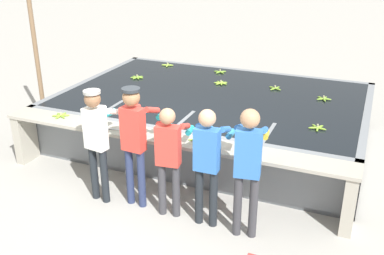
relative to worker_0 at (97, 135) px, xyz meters
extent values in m
plane|color=#A3A099|center=(0.76, 0.36, -1.03)|extent=(80.00, 80.00, 0.00)
cube|color=gray|center=(0.76, 2.69, -1.00)|extent=(5.51, 3.76, 0.06)
cube|color=gray|center=(0.76, 0.87, -0.59)|extent=(5.51, 0.12, 0.89)
cube|color=gray|center=(0.76, 4.51, -0.59)|extent=(5.51, 0.12, 0.89)
cube|color=gray|center=(-1.94, 2.69, -0.59)|extent=(0.12, 3.76, 0.89)
cube|color=gray|center=(3.45, 2.69, -0.59)|extent=(0.12, 3.76, 0.89)
cube|color=black|center=(0.76, 2.69, -0.56)|extent=(5.27, 3.52, 0.83)
cube|color=gray|center=(-0.62, 1.33, -0.59)|extent=(0.06, 0.80, 0.89)
cube|color=gray|center=(0.76, 1.33, -0.59)|extent=(0.06, 0.80, 0.89)
cube|color=gray|center=(2.13, 1.33, -0.59)|extent=(0.06, 0.80, 0.89)
cube|color=#A8A393|center=(0.76, 0.58, -0.16)|extent=(5.51, 0.45, 0.05)
cube|color=#A8A393|center=(-1.90, 0.58, -0.61)|extent=(0.16, 0.41, 0.84)
cube|color=#A8A393|center=(3.41, 0.58, -0.61)|extent=(0.16, 0.41, 0.84)
cylinder|color=#1E2328|center=(-0.10, -0.02, -0.61)|extent=(0.11, 0.11, 0.84)
cylinder|color=#1E2328|center=(0.09, -0.05, -0.61)|extent=(0.11, 0.11, 0.84)
cube|color=white|center=(-0.01, -0.03, 0.10)|extent=(0.34, 0.22, 0.59)
sphere|color=#896042|center=(-0.01, -0.03, 0.54)|extent=(0.23, 0.23, 0.23)
cylinder|color=#9E9E99|center=(-0.01, -0.03, 0.64)|extent=(0.24, 0.24, 0.04)
cylinder|color=white|center=(-0.12, 0.24, 0.31)|extent=(0.13, 0.32, 0.18)
cylinder|color=#1EA3AD|center=(-0.08, 0.49, 0.14)|extent=(0.11, 0.21, 0.08)
cylinder|color=white|center=(0.19, 0.19, 0.31)|extent=(0.13, 0.32, 0.18)
cylinder|color=#1EA3AD|center=(0.23, 0.44, 0.14)|extent=(0.11, 0.21, 0.08)
cylinder|color=navy|center=(0.45, 0.07, -0.60)|extent=(0.11, 0.11, 0.87)
cylinder|color=navy|center=(0.64, 0.05, -0.60)|extent=(0.11, 0.11, 0.87)
cube|color=#DB3D33|center=(0.54, 0.06, 0.15)|extent=(0.33, 0.20, 0.62)
sphere|color=#9E704C|center=(0.54, 0.06, 0.61)|extent=(0.24, 0.24, 0.24)
cylinder|color=#282D33|center=(0.54, 0.06, 0.72)|extent=(0.25, 0.25, 0.04)
cylinder|color=#DB3D33|center=(0.41, 0.32, 0.37)|extent=(0.11, 0.31, 0.18)
cylinder|color=teal|center=(0.43, 0.57, 0.21)|extent=(0.10, 0.21, 0.08)
cylinder|color=#DB3D33|center=(0.73, 0.29, 0.37)|extent=(0.11, 0.31, 0.18)
cylinder|color=teal|center=(0.75, 0.54, 0.21)|extent=(0.10, 0.21, 0.08)
cylinder|color=#38383D|center=(1.00, -0.01, -0.64)|extent=(0.11, 0.11, 0.78)
cylinder|color=#38383D|center=(1.19, 0.02, -0.64)|extent=(0.11, 0.11, 0.78)
cube|color=#DB3D33|center=(1.09, 0.01, 0.03)|extent=(0.34, 0.21, 0.56)
sphere|color=tan|center=(1.09, 0.01, 0.44)|extent=(0.21, 0.21, 0.21)
cylinder|color=#DB3D33|center=(0.90, 0.23, 0.22)|extent=(0.12, 0.32, 0.18)
cylinder|color=#1EA3AD|center=(0.87, 0.48, 0.06)|extent=(0.11, 0.21, 0.08)
cylinder|color=#DB3D33|center=(1.22, 0.27, 0.22)|extent=(0.12, 0.32, 0.18)
cylinder|color=#1EA3AD|center=(1.19, 0.52, 0.06)|extent=(0.11, 0.21, 0.08)
cylinder|color=#1E2328|center=(1.54, -0.01, -0.62)|extent=(0.11, 0.11, 0.82)
cylinder|color=#1E2328|center=(1.74, -0.01, -0.62)|extent=(0.11, 0.11, 0.82)
cube|color=blue|center=(1.64, -0.01, 0.08)|extent=(0.32, 0.18, 0.58)
sphere|color=tan|center=(1.64, -0.01, 0.51)|extent=(0.22, 0.22, 0.22)
cylinder|color=blue|center=(1.48, 0.24, 0.28)|extent=(0.09, 0.31, 0.18)
cylinder|color=teal|center=(1.47, 0.49, 0.12)|extent=(0.09, 0.20, 0.08)
cylinder|color=blue|center=(1.80, 0.25, 0.28)|extent=(0.09, 0.31, 0.18)
cylinder|color=teal|center=(1.79, 0.50, 0.12)|extent=(0.09, 0.20, 0.08)
cylinder|color=#38383D|center=(2.10, -0.07, -0.60)|extent=(0.11, 0.11, 0.87)
cylinder|color=#38383D|center=(2.29, -0.03, -0.60)|extent=(0.11, 0.11, 0.87)
cube|color=blue|center=(2.19, -0.05, 0.15)|extent=(0.34, 0.22, 0.62)
sphere|color=tan|center=(2.19, -0.05, 0.60)|extent=(0.24, 0.24, 0.24)
cylinder|color=blue|center=(2.00, 0.17, 0.37)|extent=(0.13, 0.32, 0.18)
cylinder|color=gold|center=(1.96, 0.42, 0.20)|extent=(0.11, 0.21, 0.08)
cylinder|color=blue|center=(2.31, 0.22, 0.37)|extent=(0.13, 0.32, 0.18)
cylinder|color=gold|center=(2.28, 0.47, 0.20)|extent=(0.11, 0.21, 0.08)
ellipsoid|color=#75A333|center=(2.74, 3.16, -0.12)|extent=(0.17, 0.04, 0.04)
ellipsoid|color=#75A333|center=(2.70, 3.21, -0.12)|extent=(0.08, 0.17, 0.04)
ellipsoid|color=#75A333|center=(2.64, 3.19, -0.12)|extent=(0.16, 0.12, 0.04)
ellipsoid|color=#75A333|center=(2.65, 3.12, -0.12)|extent=(0.16, 0.13, 0.04)
ellipsoid|color=#75A333|center=(2.71, 3.11, -0.12)|extent=(0.09, 0.17, 0.04)
cylinder|color=tan|center=(2.69, 3.16, -0.09)|extent=(0.03, 0.03, 0.04)
ellipsoid|color=#8CB738|center=(0.71, 3.38, -0.12)|extent=(0.15, 0.14, 0.04)
ellipsoid|color=#8CB738|center=(0.67, 3.40, -0.12)|extent=(0.04, 0.17, 0.04)
ellipsoid|color=#8CB738|center=(0.62, 3.38, -0.12)|extent=(0.16, 0.13, 0.04)
ellipsoid|color=#8CB738|center=(0.61, 3.34, -0.12)|extent=(0.17, 0.08, 0.04)
ellipsoid|color=#8CB738|center=(0.64, 3.30, -0.12)|extent=(0.10, 0.17, 0.04)
ellipsoid|color=#8CB738|center=(0.69, 3.30, -0.12)|extent=(0.11, 0.17, 0.04)
ellipsoid|color=#8CB738|center=(0.72, 3.34, -0.12)|extent=(0.17, 0.07, 0.04)
cylinder|color=tan|center=(0.67, 3.35, -0.09)|extent=(0.03, 0.03, 0.04)
ellipsoid|color=#75A333|center=(1.77, 3.47, -0.12)|extent=(0.11, 0.17, 0.04)
ellipsoid|color=#75A333|center=(1.70, 3.45, -0.12)|extent=(0.17, 0.11, 0.04)
ellipsoid|color=#75A333|center=(1.72, 3.37, -0.12)|extent=(0.11, 0.17, 0.04)
ellipsoid|color=#75A333|center=(1.79, 3.40, -0.12)|extent=(0.17, 0.11, 0.04)
cylinder|color=tan|center=(1.74, 3.42, -0.09)|extent=(0.03, 0.03, 0.04)
ellipsoid|color=#75A333|center=(0.37, 4.05, -0.12)|extent=(0.09, 0.17, 0.04)
ellipsoid|color=#75A333|center=(0.43, 4.07, -0.12)|extent=(0.16, 0.13, 0.04)
ellipsoid|color=#75A333|center=(0.43, 4.14, -0.12)|extent=(0.16, 0.13, 0.04)
ellipsoid|color=#75A333|center=(0.37, 4.16, -0.12)|extent=(0.09, 0.17, 0.04)
ellipsoid|color=#75A333|center=(0.33, 4.11, -0.12)|extent=(0.17, 0.04, 0.04)
cylinder|color=tan|center=(0.39, 4.11, -0.09)|extent=(0.03, 0.03, 0.04)
ellipsoid|color=#75A333|center=(-1.08, 2.99, -0.12)|extent=(0.06, 0.17, 0.04)
ellipsoid|color=#75A333|center=(-1.03, 3.01, -0.12)|extent=(0.14, 0.15, 0.04)
ellipsoid|color=#75A333|center=(-1.01, 3.05, -0.12)|extent=(0.17, 0.05, 0.04)
ellipsoid|color=#75A333|center=(-1.04, 3.09, -0.12)|extent=(0.13, 0.16, 0.04)
ellipsoid|color=#75A333|center=(-1.08, 3.10, -0.12)|extent=(0.08, 0.17, 0.04)
ellipsoid|color=#75A333|center=(-1.12, 3.07, -0.12)|extent=(0.17, 0.10, 0.04)
ellipsoid|color=#75A333|center=(-1.12, 3.02, -0.12)|extent=(0.17, 0.12, 0.04)
cylinder|color=tan|center=(-1.07, 3.05, -0.09)|extent=(0.03, 0.03, 0.04)
ellipsoid|color=#7FAD33|center=(2.73, 1.73, -0.12)|extent=(0.17, 0.10, 0.04)
ellipsoid|color=#7FAD33|center=(2.79, 1.69, -0.12)|extent=(0.05, 0.17, 0.04)
ellipsoid|color=#7FAD33|center=(2.84, 1.74, -0.12)|extent=(0.17, 0.07, 0.04)
ellipsoid|color=#7FAD33|center=(2.81, 1.80, -0.12)|extent=(0.12, 0.16, 0.04)
ellipsoid|color=#7FAD33|center=(2.75, 1.79, -0.12)|extent=(0.14, 0.15, 0.04)
cylinder|color=tan|center=(2.78, 1.75, -0.09)|extent=(0.03, 0.03, 0.04)
ellipsoid|color=#9EC642|center=(-0.89, 4.12, -0.12)|extent=(0.08, 0.17, 0.04)
ellipsoid|color=#9EC642|center=(-0.85, 4.19, -0.12)|extent=(0.17, 0.08, 0.04)
ellipsoid|color=#9EC642|center=(-0.92, 4.22, -0.12)|extent=(0.08, 0.17, 0.04)
ellipsoid|color=#9EC642|center=(-0.96, 4.16, -0.12)|extent=(0.17, 0.08, 0.04)
cylinder|color=tan|center=(-0.90, 4.17, -0.09)|extent=(0.03, 0.03, 0.04)
ellipsoid|color=#9EC642|center=(1.32, 0.64, -0.12)|extent=(0.17, 0.09, 0.04)
ellipsoid|color=#9EC642|center=(1.25, 0.68, -0.12)|extent=(0.09, 0.17, 0.04)
ellipsoid|color=#9EC642|center=(1.22, 0.61, -0.12)|extent=(0.17, 0.09, 0.04)
ellipsoid|color=#9EC642|center=(1.29, 0.57, -0.12)|extent=(0.09, 0.17, 0.04)
cylinder|color=tan|center=(1.27, 0.62, -0.09)|extent=(0.03, 0.03, 0.04)
ellipsoid|color=#9EC642|center=(0.70, 0.73, -0.12)|extent=(0.10, 0.17, 0.04)
ellipsoid|color=#9EC642|center=(0.67, 0.69, -0.12)|extent=(0.17, 0.06, 0.04)
ellipsoid|color=#9EC642|center=(0.69, 0.63, -0.12)|extent=(0.13, 0.16, 0.04)
ellipsoid|color=#9EC642|center=(0.74, 0.63, -0.12)|extent=(0.10, 0.17, 0.04)
ellipsoid|color=#9EC642|center=(0.78, 0.67, -0.12)|extent=(0.17, 0.06, 0.04)
ellipsoid|color=#9EC642|center=(0.76, 0.72, -0.12)|extent=(0.13, 0.16, 0.04)
cylinder|color=tan|center=(0.72, 0.68, -0.09)|extent=(0.03, 0.03, 0.04)
ellipsoid|color=#7FAD33|center=(-1.19, 0.63, -0.12)|extent=(0.16, 0.12, 0.04)
ellipsoid|color=#7FAD33|center=(-1.15, 0.60, -0.12)|extent=(0.04, 0.17, 0.04)
ellipsoid|color=#7FAD33|center=(-1.10, 0.63, -0.12)|extent=(0.17, 0.11, 0.04)
ellipsoid|color=#7FAD33|center=(-1.10, 0.68, -0.12)|extent=(0.16, 0.12, 0.04)
ellipsoid|color=#7FAD33|center=(-1.15, 0.71, -0.12)|extent=(0.04, 0.17, 0.04)
ellipsoid|color=#7FAD33|center=(-1.20, 0.68, -0.12)|extent=(0.17, 0.11, 0.04)
cylinder|color=tan|center=(-1.15, 0.66, -0.09)|extent=(0.03, 0.03, 0.04)
cube|color=silver|center=(-0.07, 0.52, -0.13)|extent=(0.20, 0.06, 0.00)
cube|color=black|center=(-0.27, 0.49, -0.13)|extent=(0.10, 0.04, 0.02)
cylinder|color=#846647|center=(-2.78, 2.09, 0.57)|extent=(0.09, 0.09, 3.20)
camera|label=1|loc=(3.44, -4.80, 2.55)|focal=42.00mm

